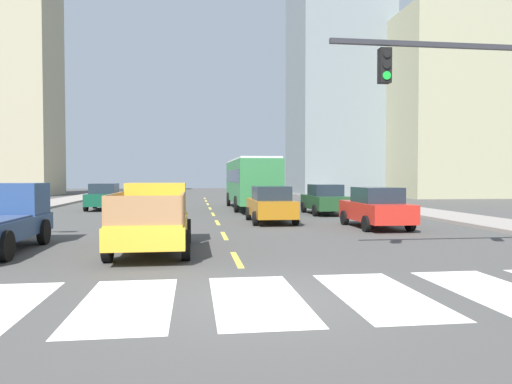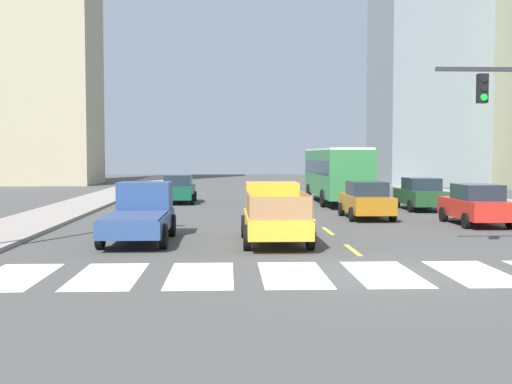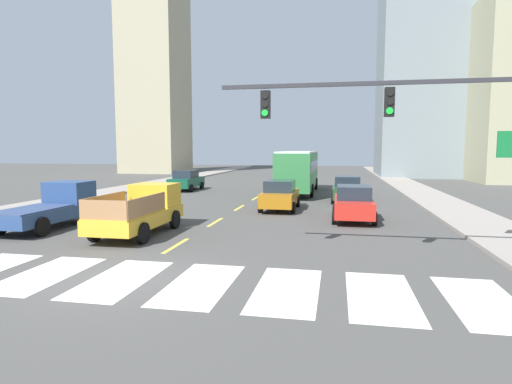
{
  "view_description": "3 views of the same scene",
  "coord_description": "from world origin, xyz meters",
  "px_view_note": "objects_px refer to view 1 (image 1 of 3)",
  "views": [
    {
      "loc": [
        -1.12,
        -8.23,
        2.17
      ],
      "look_at": [
        1.11,
        8.58,
        1.61
      ],
      "focal_mm": 33.19,
      "sensor_mm": 36.0,
      "label": 1
    },
    {
      "loc": [
        -3.84,
        -15.65,
        2.95
      ],
      "look_at": [
        -2.89,
        6.52,
        1.66
      ],
      "focal_mm": 45.31,
      "sensor_mm": 36.0,
      "label": 2
    },
    {
      "loc": [
        5.68,
        -10.09,
        3.49
      ],
      "look_at": [
        2.0,
        8.95,
        1.5
      ],
      "focal_mm": 29.36,
      "sensor_mm": 36.0,
      "label": 3
    }
  ],
  "objects_px": {
    "sedan_near_left": "(376,208)",
    "sedan_near_right": "(105,197)",
    "sedan_mid": "(325,199)",
    "sedan_far": "(271,204)",
    "pickup_stakebed": "(154,218)",
    "city_bus": "(251,180)"
  },
  "relations": [
    {
      "from": "pickup_stakebed",
      "to": "city_bus",
      "type": "relative_size",
      "value": 0.48
    },
    {
      "from": "sedan_near_left",
      "to": "sedan_near_right",
      "type": "height_order",
      "value": "same"
    },
    {
      "from": "city_bus",
      "to": "sedan_mid",
      "type": "distance_m",
      "value": 6.29
    },
    {
      "from": "sedan_mid",
      "to": "sedan_near_left",
      "type": "relative_size",
      "value": 1.0
    },
    {
      "from": "city_bus",
      "to": "sedan_near_right",
      "type": "height_order",
      "value": "city_bus"
    },
    {
      "from": "city_bus",
      "to": "sedan_far",
      "type": "xyz_separation_m",
      "value": [
        -0.2,
        -9.45,
        -1.09
      ]
    },
    {
      "from": "city_bus",
      "to": "sedan_near_left",
      "type": "distance_m",
      "value": 12.95
    },
    {
      "from": "city_bus",
      "to": "sedan_far",
      "type": "distance_m",
      "value": 9.52
    },
    {
      "from": "city_bus",
      "to": "sedan_mid",
      "type": "bearing_deg",
      "value": -55.32
    },
    {
      "from": "sedan_mid",
      "to": "sedan_far",
      "type": "bearing_deg",
      "value": -131.9
    },
    {
      "from": "pickup_stakebed",
      "to": "city_bus",
      "type": "bearing_deg",
      "value": 72.02
    },
    {
      "from": "pickup_stakebed",
      "to": "sedan_near_right",
      "type": "relative_size",
      "value": 1.18
    },
    {
      "from": "sedan_mid",
      "to": "sedan_near_left",
      "type": "distance_m",
      "value": 7.34
    },
    {
      "from": "city_bus",
      "to": "sedan_near_right",
      "type": "bearing_deg",
      "value": 175.61
    },
    {
      "from": "pickup_stakebed",
      "to": "sedan_near_left",
      "type": "distance_m",
      "value": 10.01
    },
    {
      "from": "sedan_near_left",
      "to": "sedan_near_right",
      "type": "relative_size",
      "value": 1.0
    },
    {
      "from": "sedan_mid",
      "to": "city_bus",
      "type": "bearing_deg",
      "value": 125.47
    },
    {
      "from": "pickup_stakebed",
      "to": "sedan_near_left",
      "type": "bearing_deg",
      "value": 26.73
    },
    {
      "from": "sedan_mid",
      "to": "sedan_near_right",
      "type": "distance_m",
      "value": 14.3
    },
    {
      "from": "sedan_mid",
      "to": "sedan_near_right",
      "type": "relative_size",
      "value": 1.0
    },
    {
      "from": "sedan_mid",
      "to": "sedan_far",
      "type": "distance_m",
      "value": 5.91
    },
    {
      "from": "pickup_stakebed",
      "to": "sedan_far",
      "type": "xyz_separation_m",
      "value": [
        4.79,
        7.64,
        -0.08
      ]
    }
  ]
}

